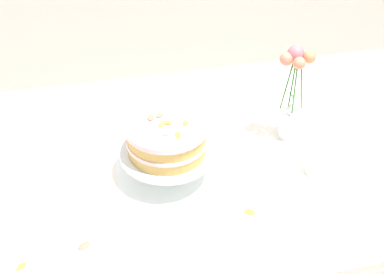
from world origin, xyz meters
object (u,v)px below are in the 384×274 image
Objects in this scene: layer_cake at (167,138)px; flower_vase at (292,99)px; teacup at (317,168)px; dining_table at (209,187)px; cake_stand at (167,155)px.

flower_vase is (0.44, 0.11, 0.00)m from layer_cake.
layer_cake is 2.16× the size of teacup.
dining_table is 4.12× the size of flower_vase.
teacup is (0.46, -0.10, -0.12)m from layer_cake.
layer_cake is at bearing 154.56° from cake_stand.
layer_cake reaches higher than dining_table.
layer_cake reaches higher than cake_stand.
teacup is (0.32, -0.11, 0.12)m from dining_table.
dining_table is 12.22× the size of teacup.
flower_vase reaches higher than cake_stand.
dining_table is at bearing 160.86° from teacup.
dining_table is at bearing 4.39° from cake_stand.
dining_table is at bearing -161.33° from flower_vase.
cake_stand is at bearing -25.44° from layer_cake.
cake_stand is 0.85× the size of flower_vase.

